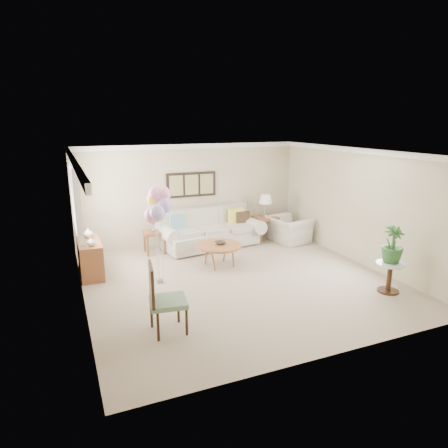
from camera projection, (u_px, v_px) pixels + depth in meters
name	position (u px, v px, depth m)	size (l,w,h in m)	color
ground_plane	(238.00, 280.00, 8.22)	(6.00, 6.00, 0.00)	tan
room_shell	(232.00, 202.00, 7.86)	(6.04, 6.04, 2.60)	beige
wall_art_triptych	(191.00, 185.00, 10.48)	(1.35, 0.06, 0.65)	black
sofa	(210.00, 232.00, 10.32)	(2.81, 1.33, 0.99)	beige
end_table_left	(154.00, 235.00, 9.77)	(0.52, 0.47, 0.57)	brown
end_table_right	(265.00, 220.00, 10.88)	(0.60, 0.54, 0.65)	brown
lamp_left	(153.00, 214.00, 9.64)	(0.31, 0.31, 0.54)	gray
lamp_right	(266.00, 200.00, 10.73)	(0.35, 0.35, 0.61)	gray
coffee_table	(219.00, 246.00, 8.89)	(1.00, 1.00, 0.50)	#A0602F
decor_bowl	(220.00, 243.00, 8.90)	(0.24, 0.24, 0.06)	#2B221E
armchair	(288.00, 230.00, 10.73)	(1.04, 0.91, 0.68)	beige
side_table	(390.00, 270.00, 7.54)	(0.54, 0.54, 0.58)	silver
potted_plant	(392.00, 244.00, 7.46)	(0.40, 0.40, 0.71)	#214E19
accent_chair	(163.00, 297.00, 6.04)	(0.62, 0.62, 1.12)	slate
credenza	(90.00, 258.00, 8.44)	(0.46, 1.20, 0.74)	brown
vase_white	(91.00, 242.00, 8.00)	(0.17, 0.17, 0.17)	#B7B9C6
vase_sage	(88.00, 233.00, 8.56)	(0.20, 0.20, 0.21)	silver
balloon_cluster	(158.00, 204.00, 7.68)	(0.56, 0.56, 1.97)	gray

